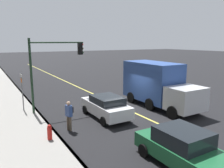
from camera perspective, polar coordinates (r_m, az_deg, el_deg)
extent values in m
plane|color=black|center=(17.25, 3.61, -6.37)|extent=(200.00, 200.00, 0.00)
cube|color=gray|center=(14.59, -23.36, -10.21)|extent=(80.00, 3.81, 0.15)
cube|color=slate|center=(14.88, -16.31, -9.33)|extent=(80.00, 0.16, 0.15)
cube|color=#D8CC4C|center=(17.24, 3.61, -6.35)|extent=(80.00, 0.16, 0.01)
cube|color=silver|center=(15.24, -1.63, -6.03)|extent=(4.18, 1.80, 0.75)
cube|color=black|center=(14.90, -1.24, -4.01)|extent=(2.16, 1.66, 0.46)
cylinder|color=black|center=(16.17, -6.76, -6.49)|extent=(0.60, 0.22, 0.60)
cylinder|color=black|center=(16.91, -1.27, -5.64)|extent=(0.60, 0.22, 0.60)
cylinder|color=black|center=(13.81, -2.07, -9.48)|extent=(0.60, 0.22, 0.60)
cylinder|color=black|center=(14.68, 4.05, -8.25)|extent=(0.60, 0.22, 0.60)
cube|color=#1E6038|center=(10.06, 17.46, -16.06)|extent=(4.15, 1.85, 0.65)
cube|color=black|center=(9.81, 17.56, -12.67)|extent=(2.00, 1.70, 0.63)
cylinder|color=black|center=(10.52, 8.14, -16.37)|extent=(0.60, 0.22, 0.60)
cylinder|color=black|center=(11.63, 15.34, -13.89)|extent=(0.60, 0.22, 0.60)
cube|color=silver|center=(16.06, 18.24, -3.57)|extent=(1.93, 2.40, 1.60)
cube|color=#2D4C93|center=(18.37, 10.13, 0.79)|extent=(4.82, 2.40, 2.99)
cylinder|color=black|center=(17.13, 20.65, -5.62)|extent=(0.90, 0.28, 0.90)
cylinder|color=black|center=(15.46, 15.21, -7.04)|extent=(0.90, 0.28, 0.90)
cylinder|color=black|center=(20.30, 10.26, -2.57)|extent=(0.90, 0.28, 0.90)
cylinder|color=black|center=(18.92, 4.95, -3.43)|extent=(0.90, 0.28, 0.90)
cylinder|color=black|center=(18.60, 15.10, -4.01)|extent=(0.90, 0.28, 0.90)
cylinder|color=black|center=(17.08, 9.64, -5.10)|extent=(0.90, 0.28, 0.90)
cylinder|color=brown|center=(13.27, -10.52, -9.92)|extent=(0.17, 0.17, 0.86)
cylinder|color=brown|center=(13.44, -11.09, -9.66)|extent=(0.17, 0.17, 0.86)
cube|color=#334C8C|center=(13.11, -10.92, -6.70)|extent=(0.46, 0.32, 0.65)
sphere|color=tan|center=(12.99, -10.99, -4.84)|extent=(0.23, 0.23, 0.23)
cube|color=black|center=(13.19, -10.32, -6.42)|extent=(0.29, 0.22, 0.34)
cylinder|color=#1E3823|center=(16.23, -19.77, 1.53)|extent=(0.16, 0.16, 5.30)
cylinder|color=#1E3823|center=(16.51, -13.62, 10.21)|extent=(0.10, 3.85, 0.10)
cube|color=black|center=(17.08, -8.11, 8.90)|extent=(0.28, 0.30, 0.90)
sphere|color=red|center=(17.14, -7.57, 9.92)|extent=(0.18, 0.18, 0.18)
sphere|color=#392905|center=(17.15, -7.54, 8.92)|extent=(0.18, 0.18, 0.18)
sphere|color=black|center=(17.16, -7.52, 7.92)|extent=(0.18, 0.18, 0.18)
cylinder|color=slate|center=(17.33, -21.76, -2.07)|extent=(0.08, 0.08, 2.91)
cube|color=white|center=(17.11, -22.12, 2.03)|extent=(0.60, 0.02, 0.20)
cube|color=#DB5919|center=(17.16, -22.04, 0.87)|extent=(0.44, 0.02, 0.28)
cylinder|color=red|center=(12.16, -15.53, -12.29)|extent=(0.24, 0.24, 0.80)
sphere|color=red|center=(11.99, -15.64, -10.35)|extent=(0.20, 0.20, 0.20)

